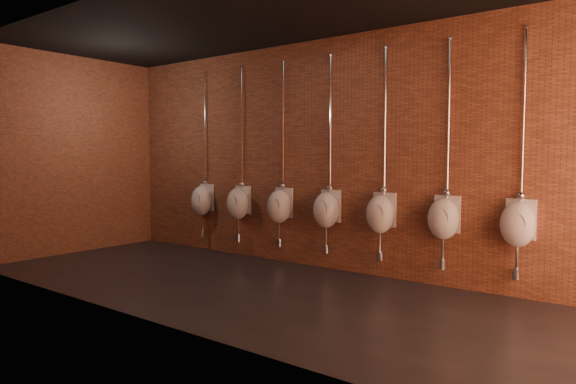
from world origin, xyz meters
The scene contains 9 objects.
ground centered at (0.00, 0.00, 0.00)m, with size 8.50×8.50×0.00m, color black.
room_shell centered at (0.00, 0.00, 2.01)m, with size 8.54×3.04×3.22m.
urinal_0 centered at (-2.71, 1.37, 0.86)m, with size 0.39×0.35×2.72m.
urinal_1 centered at (-1.89, 1.37, 0.86)m, with size 0.39×0.35×2.72m.
urinal_2 centered at (-1.07, 1.37, 0.86)m, with size 0.39×0.35×2.72m.
urinal_3 centered at (-0.24, 1.37, 0.86)m, with size 0.39×0.35×2.72m.
urinal_4 centered at (0.58, 1.37, 0.86)m, with size 0.39×0.35×2.72m.
urinal_5 centered at (1.41, 1.37, 0.86)m, with size 0.39×0.35×2.72m.
urinal_6 centered at (2.23, 1.37, 0.86)m, with size 0.39×0.35×2.72m.
Camera 1 is at (3.60, -4.52, 1.58)m, focal length 32.00 mm.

